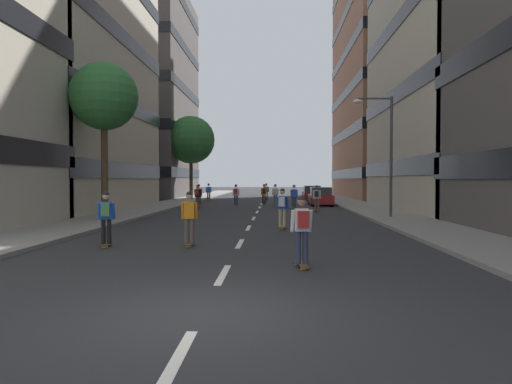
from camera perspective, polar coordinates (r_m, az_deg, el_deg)
name	(u,v)px	position (r m, az deg, el deg)	size (l,w,h in m)	color
ground_plane	(261,205)	(37.98, 0.58, -1.69)	(183.70, 183.70, 0.00)	#28282B
sidewalk_left	(177,202)	(42.73, -9.77, -1.25)	(3.24, 84.20, 0.14)	gray
sidewalk_right	(348,202)	(42.30, 11.37, -1.29)	(3.24, 84.20, 0.14)	gray
lane_markings	(261,204)	(40.36, 0.69, -1.49)	(0.16, 72.20, 0.01)	silver
building_left_mid	(14,46)	(38.51, -27.95, 15.77)	(16.37, 18.37, 23.27)	#B2A893
building_left_far	(120,95)	(58.76, -16.60, 11.50)	(16.37, 17.11, 24.52)	#4C4744
building_right_far	(414,38)	(59.53, 19.15, 17.73)	(16.37, 22.88, 37.45)	#9E6B51
parked_car_near	(320,197)	(38.43, 8.04, -0.62)	(1.82, 4.40, 1.52)	maroon
parked_car_mid	(312,194)	(47.17, 6.98, -0.21)	(1.82, 4.40, 1.52)	maroon
street_tree_near	(191,140)	(49.66, -8.12, 6.43)	(5.09, 5.09, 8.80)	#4C3823
street_tree_mid	(104,97)	(25.75, -18.43, 11.13)	(3.54, 3.54, 8.16)	#4C3823
streetlamp_right	(384,143)	(25.85, 15.71, 5.90)	(2.13, 0.30, 6.50)	#3F3F44
skater_0	(294,196)	(33.34, 4.76, -0.45)	(0.57, 0.92, 1.78)	brown
skater_1	(236,194)	(37.04, -2.52, -0.20)	(0.53, 0.90, 1.78)	brown
skater_2	(302,226)	(11.26, 5.75, -4.27)	(0.56, 0.92, 1.78)	brown
skater_3	(209,192)	(44.74, -5.92, 0.06)	(0.55, 0.92, 1.78)	brown
skater_4	(189,216)	(14.95, -8.31, -2.95)	(0.55, 0.91, 1.78)	brown
skater_5	(264,193)	(38.77, 1.01, -0.12)	(0.54, 0.91, 1.78)	brown
skater_6	(275,194)	(37.22, 2.44, -0.19)	(0.57, 0.92, 1.78)	brown
skater_7	(282,206)	(19.86, 3.29, -1.73)	(0.56, 0.92, 1.78)	brown
skater_8	(199,193)	(37.57, -7.15, -0.18)	(0.54, 0.91, 1.78)	brown
skater_9	(106,215)	(15.38, -18.20, -2.78)	(0.57, 0.92, 1.78)	brown
skater_10	(266,191)	(45.96, 1.27, 0.15)	(0.57, 0.92, 1.78)	brown
skater_11	(317,197)	(30.74, 7.58, -0.57)	(0.56, 0.92, 1.78)	brown
skater_12	(198,195)	(33.87, -7.29, -0.38)	(0.56, 0.92, 1.78)	brown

